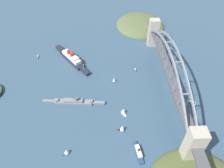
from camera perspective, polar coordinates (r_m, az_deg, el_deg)
name	(u,v)px	position (r m, az deg, el deg)	size (l,w,h in m)	color
ground_plane	(164,86)	(320.47, 14.23, -0.65)	(1400.00, 1400.00, 0.00)	#334C60
harbor_arch_bridge	(168,72)	(301.44, 15.18, 3.28)	(286.88, 16.84, 66.01)	#ADA38E
headland_east_shore	(141,26)	(465.78, 7.92, 15.60)	(114.68, 101.91, 27.67)	#515B38
ocean_liner	(72,58)	(362.08, -11.04, 6.97)	(85.04, 66.44, 16.98)	#1E2333
naval_cruiser	(74,102)	(290.99, -10.37, -4.78)	(13.00, 86.23, 16.51)	slate
harbor_ferry_steamer	(138,152)	(246.16, 7.29, -18.03)	(28.37, 8.91, 7.42)	navy
seaplane_taxiing_near_bridge	(193,103)	(305.71, 21.32, -5.00)	(10.02, 8.40, 5.09)	#B7B7B2
small_boat_0	(135,69)	(340.77, 6.36, 4.00)	(9.64, 4.39, 2.38)	#234C8C
small_boat_1	(66,151)	(247.62, -12.44, -17.65)	(7.06, 9.33, 8.98)	#234C8C
small_boat_2	(122,128)	(257.50, 2.85, -11.94)	(6.12, 9.97, 11.33)	black
small_boat_3	(114,80)	(315.64, 0.56, 1.16)	(6.03, 8.26, 8.14)	#234C8C
small_boat_4	(38,57)	(388.62, -19.71, 7.10)	(11.09, 3.51, 2.21)	#2D6B3D
small_boat_5	(123,111)	(273.33, 3.17, -7.44)	(10.50, 8.13, 10.68)	silver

